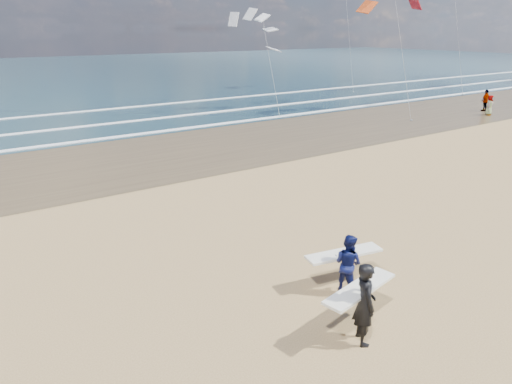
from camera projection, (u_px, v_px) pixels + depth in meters
wet_sand_strip at (368, 120)px, 35.50m from camera, size 220.00×12.00×0.01m
ocean at (132, 70)px, 77.76m from camera, size 220.00×100.00×0.02m
foam_breakers at (289, 103)px, 43.39m from camera, size 220.00×11.70×0.05m
surfer_near at (364, 302)px, 10.10m from camera, size 2.26×1.23×1.97m
surfer_far at (347, 263)px, 12.13m from camera, size 2.26×1.28×1.66m
beachgoer_0 at (490, 105)px, 37.19m from camera, size 0.90×0.72×1.62m
beachgoer_1 at (486, 100)px, 38.98m from camera, size 1.09×0.48×1.83m
kite_0 at (399, 29)px, 35.28m from camera, size 6.53×4.82×11.59m
kite_1 at (269, 54)px, 37.29m from camera, size 5.53×4.71×8.65m
kite_2 at (457, 20)px, 48.60m from camera, size 5.57×4.71×13.94m
kite_5 at (348, 18)px, 50.33m from camera, size 4.75×4.62×15.05m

